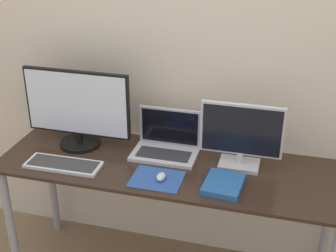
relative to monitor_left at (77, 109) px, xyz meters
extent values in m
cube|color=beige|center=(0.55, 0.27, 0.27)|extent=(7.00, 0.05, 2.50)
cube|color=#332319|center=(0.55, -0.09, -0.23)|extent=(1.81, 0.59, 0.02)
cylinder|color=#99999E|center=(-0.30, -0.33, -0.61)|extent=(0.05, 0.05, 0.75)
cylinder|color=#99999E|center=(-0.30, 0.15, -0.61)|extent=(0.05, 0.05, 0.75)
cylinder|color=#99999E|center=(1.39, 0.15, -0.61)|extent=(0.05, 0.05, 0.75)
cylinder|color=black|center=(0.00, 0.00, -0.21)|extent=(0.23, 0.23, 0.02)
cylinder|color=black|center=(0.00, 0.00, -0.17)|extent=(0.04, 0.04, 0.06)
cube|color=black|center=(0.00, 0.00, 0.03)|extent=(0.60, 0.02, 0.37)
cube|color=silver|center=(0.00, -0.01, 0.03)|extent=(0.58, 0.01, 0.35)
cube|color=silver|center=(0.90, 0.00, -0.21)|extent=(0.21, 0.14, 0.02)
cylinder|color=silver|center=(0.90, 0.00, -0.17)|extent=(0.04, 0.04, 0.06)
cube|color=silver|center=(0.90, 0.00, -0.01)|extent=(0.42, 0.02, 0.28)
cube|color=black|center=(0.90, -0.01, -0.01)|extent=(0.39, 0.01, 0.25)
cube|color=silver|center=(0.49, 0.00, -0.21)|extent=(0.35, 0.22, 0.02)
cube|color=#2D2D33|center=(0.49, -0.02, -0.20)|extent=(0.29, 0.12, 0.00)
cube|color=silver|center=(0.49, 0.11, -0.10)|extent=(0.35, 0.01, 0.21)
cube|color=black|center=(0.49, 0.10, -0.10)|extent=(0.31, 0.01, 0.19)
cube|color=silver|center=(0.02, -0.24, -0.21)|extent=(0.40, 0.15, 0.02)
cube|color=#383838|center=(0.02, -0.24, -0.20)|extent=(0.37, 0.12, 0.00)
cube|color=#2D519E|center=(0.52, -0.24, -0.22)|extent=(0.25, 0.21, 0.00)
ellipsoid|color=silver|center=(0.54, -0.25, -0.20)|extent=(0.04, 0.07, 0.03)
cube|color=#235B9E|center=(0.85, -0.22, -0.21)|extent=(0.19, 0.23, 0.03)
cube|color=white|center=(0.85, -0.22, -0.21)|extent=(0.19, 0.22, 0.03)
camera|label=1|loc=(1.09, -2.13, 1.03)|focal=50.00mm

